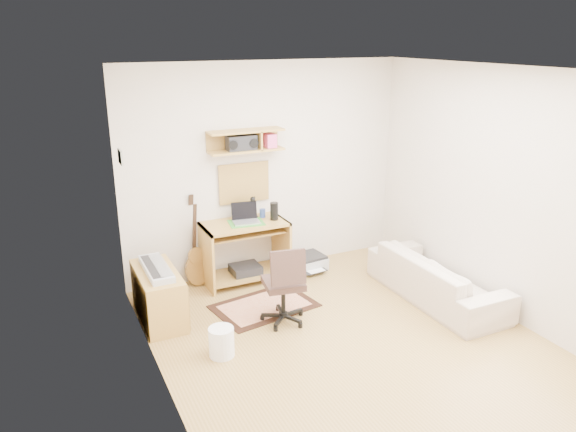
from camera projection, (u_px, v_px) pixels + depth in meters
name	position (u px, v px, depth m)	size (l,w,h in m)	color
floor	(347.00, 340.00, 5.49)	(3.60, 4.00, 0.01)	#A27F43
ceiling	(357.00, 69.00, 4.67)	(3.60, 4.00, 0.01)	white
back_wall	(266.00, 169.00, 6.80)	(3.60, 0.01, 2.60)	beige
left_wall	(155.00, 246.00, 4.35)	(0.01, 4.00, 2.60)	beige
right_wall	(498.00, 192.00, 5.82)	(0.01, 4.00, 2.60)	beige
wall_shelf	(246.00, 141.00, 6.44)	(0.90, 0.25, 0.26)	#BB8F42
cork_board	(244.00, 183.00, 6.70)	(0.64, 0.03, 0.49)	tan
wall_photo	(120.00, 157.00, 5.51)	(0.02, 0.20, 0.15)	#4C8CBF
desk	(245.00, 252.00, 6.69)	(1.00, 0.55, 0.75)	#BB8F42
laptop	(246.00, 214.00, 6.52)	(0.31, 0.31, 0.24)	silver
speaker	(274.00, 211.00, 6.64)	(0.10, 0.10, 0.22)	black
desk_lamp	(255.00, 206.00, 6.73)	(0.09, 0.09, 0.27)	black
pencil_cup	(262.00, 213.00, 6.75)	(0.07, 0.07, 0.10)	#2E448B
boombox	(241.00, 143.00, 6.42)	(0.35, 0.16, 0.18)	black
rug	(264.00, 306.00, 6.15)	(1.08, 0.72, 0.01)	beige
task_chair	(283.00, 283.00, 5.71)	(0.45, 0.45, 0.88)	#372620
cabinet	(158.00, 295.00, 5.80)	(0.40, 0.90, 0.55)	#BB8F42
music_keyboard	(156.00, 269.00, 5.71)	(0.23, 0.72, 0.06)	#B2B5BA
guitar	(196.00, 242.00, 6.52)	(0.30, 0.19, 1.11)	olive
waste_basket	(221.00, 342.00, 5.17)	(0.24, 0.24, 0.29)	white
printer	(306.00, 263.00, 7.11)	(0.47, 0.36, 0.18)	#A5A8AA
sofa	(437.00, 270.00, 6.23)	(1.78, 0.52, 0.70)	#C0AD98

